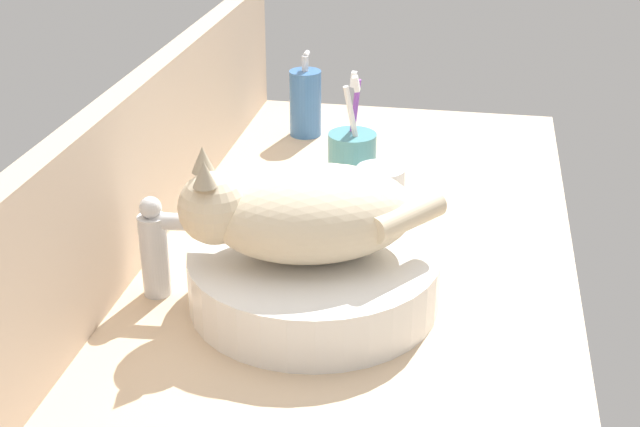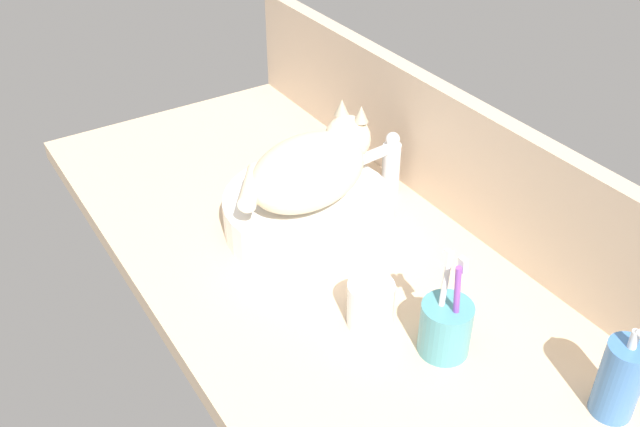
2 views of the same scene
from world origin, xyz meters
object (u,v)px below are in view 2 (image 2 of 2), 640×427
object	(u,v)px
cat	(312,167)
toothbrush_cup	(446,327)
sink_basin	(308,212)
water_glass	(370,306)
faucet	(387,163)
soap_dispenser	(620,379)

from	to	relation	value
cat	toothbrush_cup	distance (cm)	38.96
sink_basin	water_glass	size ratio (longest dim) A/B	4.06
faucet	toothbrush_cup	world-z (taller)	toothbrush_cup
faucet	soap_dispenser	size ratio (longest dim) A/B	0.87
faucet	water_glass	world-z (taller)	faucet
sink_basin	cat	world-z (taller)	cat
sink_basin	soap_dispenser	xyz separation A→B (cm)	(58.97, 12.77, 2.76)
soap_dispenser	water_glass	world-z (taller)	soap_dispenser
toothbrush_cup	soap_dispenser	bearing A→B (deg)	29.28
faucet	water_glass	distance (cm)	37.41
sink_basin	toothbrush_cup	bearing A→B (deg)	1.19
water_glass	cat	bearing A→B (deg)	166.82
toothbrush_cup	water_glass	size ratio (longest dim) A/B	2.42
cat	soap_dispenser	bearing A→B (deg)	10.94
cat	toothbrush_cup	size ratio (longest dim) A/B	1.68
faucet	soap_dispenser	bearing A→B (deg)	-5.95
soap_dispenser	water_glass	distance (cm)	36.96
cat	toothbrush_cup	bearing A→B (deg)	-0.72
sink_basin	faucet	bearing A→B (deg)	94.50
sink_basin	soap_dispenser	bearing A→B (deg)	12.22
soap_dispenser	faucet	bearing A→B (deg)	174.05
cat	soap_dispenser	distance (cm)	60.95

